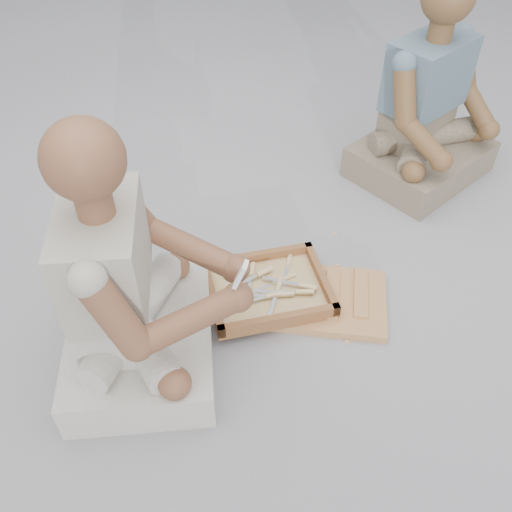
{
  "coord_description": "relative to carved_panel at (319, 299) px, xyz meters",
  "views": [
    {
      "loc": [
        -0.17,
        -1.27,
        1.71
      ],
      "look_at": [
        -0.05,
        0.18,
        0.3
      ],
      "focal_mm": 40.0,
      "sensor_mm": 36.0,
      "label": 1
    }
  ],
  "objects": [
    {
      "name": "ground",
      "position": [
        -0.2,
        -0.21,
        -0.02
      ],
      "size": [
        60.0,
        60.0,
        0.0
      ],
      "primitive_type": "plane",
      "color": "#98989D",
      "rests_on": "ground"
    },
    {
      "name": "carved_panel",
      "position": [
        0.0,
        0.0,
        0.0
      ],
      "size": [
        0.59,
        0.46,
        0.04
      ],
      "primitive_type": "cube",
      "rotation": [
        0.0,
        0.0,
        -0.22
      ],
      "color": "#AB6F42",
      "rests_on": "ground"
    },
    {
      "name": "tool_tray",
      "position": [
        -0.2,
        0.03,
        0.04
      ],
      "size": [
        0.52,
        0.44,
        0.06
      ],
      "rotation": [
        0.0,
        0.0,
        0.15
      ],
      "color": "brown",
      "rests_on": "carved_panel"
    },
    {
      "name": "chisel_0",
      "position": [
        -0.16,
        0.02,
        0.05
      ],
      "size": [
        0.09,
        0.21,
        0.02
      ],
      "rotation": [
        0.0,
        0.0,
        1.23
      ],
      "color": "white",
      "rests_on": "tool_tray"
    },
    {
      "name": "chisel_1",
      "position": [
        -0.16,
        -0.01,
        0.05
      ],
      "size": [
        0.22,
        0.02,
        0.02
      ],
      "rotation": [
        0.0,
        0.0,
        -0.01
      ],
      "color": "white",
      "rests_on": "tool_tray"
    },
    {
      "name": "chisel_2",
      "position": [
        -0.1,
        0.17,
        0.04
      ],
      "size": [
        0.08,
        0.22,
        0.02
      ],
      "rotation": [
        0.0,
        0.0,
        1.28
      ],
      "color": "white",
      "rests_on": "tool_tray"
    },
    {
      "name": "chisel_3",
      "position": [
        -0.14,
        0.08,
        0.04
      ],
      "size": [
        0.21,
        0.11,
        0.02
      ],
      "rotation": [
        0.0,
        0.0,
        0.42
      ],
      "color": "white",
      "rests_on": "tool_tray"
    },
    {
      "name": "chisel_4",
      "position": [
        -0.22,
        0.1,
        0.06
      ],
      "size": [
        0.2,
        0.13,
        0.02
      ],
      "rotation": [
        0.0,
        0.0,
        0.53
      ],
      "color": "white",
      "rests_on": "tool_tray"
    },
    {
      "name": "chisel_5",
      "position": [
        -0.08,
        -0.01,
        0.06
      ],
      "size": [
        0.22,
        0.04,
        0.02
      ],
      "rotation": [
        0.0,
        0.0,
        -0.09
      ],
      "color": "white",
      "rests_on": "tool_tray"
    },
    {
      "name": "chisel_6",
      "position": [
        -0.26,
        0.12,
        0.05
      ],
      "size": [
        0.06,
        0.22,
        0.02
      ],
      "rotation": [
        0.0,
        0.0,
        1.38
      ],
      "color": "white",
      "rests_on": "tool_tray"
    },
    {
      "name": "chisel_7",
      "position": [
        -0.2,
        -0.02,
        0.05
      ],
      "size": [
        0.22,
        0.07,
        0.02
      ],
      "rotation": [
        0.0,
        0.0,
        0.24
      ],
      "color": "white",
      "rests_on": "tool_tray"
    },
    {
      "name": "chisel_8",
      "position": [
        -0.06,
        0.02,
        0.06
      ],
      "size": [
        0.21,
        0.09,
        0.02
      ],
      "rotation": [
        0.0,
        0.0,
        -0.36
      ],
      "color": "white",
      "rests_on": "tool_tray"
    },
    {
      "name": "wood_chip_0",
      "position": [
        -0.44,
        0.08,
        -0.02
      ],
      "size": [
        0.02,
        0.02,
        0.0
      ],
      "primitive_type": "cube",
      "rotation": [
        0.0,
        0.0,
        0.62
      ],
      "color": "tan",
      "rests_on": "ground"
    },
    {
      "name": "wood_chip_1",
      "position": [
        -0.52,
        -0.16,
        -0.02
      ],
      "size": [
        0.02,
        0.02,
        0.0
      ],
      "primitive_type": "cube",
      "rotation": [
        0.0,
        0.0,
        3.01
      ],
      "color": "tan",
      "rests_on": "ground"
    },
    {
      "name": "wood_chip_2",
      "position": [
        -0.08,
        0.14,
        -0.02
      ],
      "size": [
        0.02,
        0.02,
        0.0
      ],
      "primitive_type": "cube",
      "rotation": [
        0.0,
        0.0,
        1.87
      ],
      "color": "tan",
      "rests_on": "ground"
    },
    {
      "name": "wood_chip_3",
      "position": [
        -0.44,
        -0.14,
        -0.02
      ],
      "size": [
        0.02,
        0.02,
        0.0
      ],
      "primitive_type": "cube",
      "rotation": [
        0.0,
        0.0,
        2.99
      ],
      "color": "tan",
      "rests_on": "ground"
    },
    {
      "name": "wood_chip_4",
      "position": [
        -0.26,
        0.05,
        -0.02
      ],
      "size": [
        0.02,
        0.02,
        0.0
      ],
      "primitive_type": "cube",
      "rotation": [
        0.0,
        0.0,
        2.8
      ],
      "color": "tan",
      "rests_on": "ground"
    },
    {
      "name": "wood_chip_5",
      "position": [
        0.14,
        0.4,
        -0.02
      ],
      "size": [
        0.02,
        0.02,
        0.0
      ],
      "primitive_type": "cube",
      "rotation": [
        0.0,
        0.0,
        2.01
      ],
      "color": "tan",
      "rests_on": "ground"
    },
    {
      "name": "wood_chip_6",
      "position": [
        0.08,
        -0.21,
        -0.02
      ],
      "size": [
        0.02,
        0.02,
        0.0
      ],
      "primitive_type": "cube",
      "rotation": [
        0.0,
        0.0,
        2.56
      ],
      "color": "tan",
      "rests_on": "ground"
    },
    {
      "name": "wood_chip_7",
      "position": [
        0.11,
        0.2,
        -0.02
      ],
      "size": [
        0.02,
        0.02,
        0.0
      ],
      "primitive_type": "cube",
      "rotation": [
        0.0,
        0.0,
        0.17
      ],
      "color": "tan",
      "rests_on": "ground"
    },
    {
      "name": "wood_chip_8",
      "position": [
        -0.53,
        -0.23,
        -0.02
      ],
      "size": [
        0.02,
        0.02,
        0.0
      ],
      "primitive_type": "cube",
      "rotation": [
        0.0,
        0.0,
        2.38
      ],
      "color": "tan",
      "rests_on": "ground"
    },
    {
      "name": "wood_chip_9",
      "position": [
        -0.45,
        -0.25,
        -0.02
      ],
      "size": [
        0.02,
        0.02,
        0.0
      ],
      "primitive_type": "cube",
      "rotation": [
        0.0,
        0.0,
        1.31
      ],
      "color": "tan",
      "rests_on": "ground"
    },
    {
      "name": "wood_chip_10",
      "position": [
        -0.48,
        -0.01,
        -0.02
      ],
      "size": [
        0.02,
        0.02,
        0.0
      ],
      "primitive_type": "cube",
      "rotation": [
        0.0,
        0.0,
        2.01
      ],
      "color": "tan",
      "rests_on": "ground"
    },
    {
      "name": "craftsman",
      "position": [
        -0.68,
        -0.21,
        0.31
      ],
      "size": [
        0.65,
        0.63,
        0.97
      ],
      "rotation": [
        0.0,
        0.0,
        -1.56
      ],
      "color": "beige",
      "rests_on": "ground"
    },
    {
      "name": "companion",
      "position": [
        0.63,
        0.84,
        0.3
      ],
      "size": [
        0.79,
        0.77,
        0.97
      ],
      "rotation": [
        0.0,
        0.0,
        3.79
      ],
      "color": "gray",
      "rests_on": "ground"
    },
    {
      "name": "mobile_phone",
      "position": [
        -0.32,
        -0.27,
        0.44
      ],
      "size": [
        0.06,
        0.05,
        0.1
      ],
      "rotation": [
        -0.35,
        0.0,
        -1.85
      ],
      "color": "white",
      "rests_on": "craftsman"
    }
  ]
}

